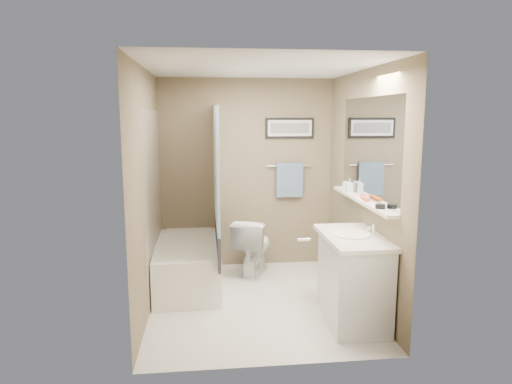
{
  "coord_description": "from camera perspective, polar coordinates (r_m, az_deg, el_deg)",
  "views": [
    {
      "loc": [
        -0.52,
        -4.52,
        1.95
      ],
      "look_at": [
        0.0,
        0.15,
        1.15
      ],
      "focal_mm": 32.0,
      "sensor_mm": 36.0,
      "label": 1
    }
  ],
  "objects": [
    {
      "name": "towel",
      "position": [
        5.87,
        4.21,
        1.51
      ],
      "size": [
        0.34,
        0.05,
        0.44
      ],
      "primitive_type": "cube",
      "color": "#819DBC",
      "rests_on": "towel_bar"
    },
    {
      "name": "towel_bar",
      "position": [
        5.87,
        4.2,
        3.27
      ],
      "size": [
        0.6,
        0.02,
        0.02
      ],
      "primitive_type": "cylinder",
      "rotation": [
        0.0,
        1.57,
        0.0
      ],
      "color": "silver",
      "rests_on": "wall_back"
    },
    {
      "name": "faucet_knob",
      "position": [
        4.5,
        14.04,
        -4.51
      ],
      "size": [
        0.05,
        0.05,
        0.05
      ],
      "primitive_type": "sphere",
      "color": "white",
      "rests_on": "countertop"
    },
    {
      "name": "bathtub",
      "position": [
        5.39,
        -8.58,
        -8.84
      ],
      "size": [
        0.74,
        1.52,
        0.5
      ],
      "primitive_type": "cube",
      "rotation": [
        0.0,
        0.0,
        0.03
      ],
      "color": "white",
      "rests_on": "ground"
    },
    {
      "name": "mirror",
      "position": [
        4.66,
        13.91,
        5.34
      ],
      "size": [
        0.02,
        1.6,
        1.0
      ],
      "primitive_type": "cube",
      "color": "silver",
      "rests_on": "wall_right"
    },
    {
      "name": "curtain_upper",
      "position": [
        5.05,
        -4.97,
        3.38
      ],
      "size": [
        0.03,
        1.45,
        1.28
      ],
      "primitive_type": "cube",
      "color": "white",
      "rests_on": "curtain_rod"
    },
    {
      "name": "pink_comb",
      "position": [
        4.91,
        12.18,
        -0.28
      ],
      "size": [
        0.04,
        0.16,
        0.01
      ],
      "primitive_type": "cube",
      "rotation": [
        0.0,
        0.0,
        -0.03
      ],
      "color": "#FF9BC3",
      "rests_on": "shelf"
    },
    {
      "name": "art_frame",
      "position": [
        5.85,
        4.23,
        7.97
      ],
      "size": [
        0.62,
        0.02,
        0.26
      ],
      "primitive_type": "cube",
      "color": "black",
      "rests_on": "wall_back"
    },
    {
      "name": "tub_rim",
      "position": [
        5.31,
        -8.65,
        -6.28
      ],
      "size": [
        0.56,
        1.36,
        0.02
      ],
      "primitive_type": "cube",
      "color": "silver",
      "rests_on": "bathtub"
    },
    {
      "name": "vanity",
      "position": [
        4.49,
        12.04,
        -10.75
      ],
      "size": [
        0.54,
        0.92,
        0.8
      ],
      "primitive_type": "cube",
      "rotation": [
        0.0,
        0.0,
        -0.05
      ],
      "color": "silver",
      "rests_on": "ground"
    },
    {
      "name": "curtain_rod",
      "position": [
        5.02,
        -5.08,
        10.77
      ],
      "size": [
        0.02,
        1.55,
        0.02
      ],
      "primitive_type": "cylinder",
      "rotation": [
        1.57,
        0.0,
        0.0
      ],
      "color": "silver",
      "rests_on": "wall_left"
    },
    {
      "name": "sink_basin",
      "position": [
        4.35,
        12.0,
        -5.22
      ],
      "size": [
        0.34,
        0.34,
        0.01
      ],
      "primitive_type": "cylinder",
      "color": "white",
      "rests_on": "countertop"
    },
    {
      "name": "art_image",
      "position": [
        5.83,
        4.26,
        7.97
      ],
      "size": [
        0.5,
        0.0,
        0.13
      ],
      "primitive_type": "cube",
      "color": "#595959",
      "rests_on": "art_mat"
    },
    {
      "name": "shelf",
      "position": [
        4.71,
        13.03,
        -0.97
      ],
      "size": [
        0.12,
        1.6,
        0.03
      ],
      "primitive_type": "cube",
      "color": "silver",
      "rests_on": "wall_right"
    },
    {
      "name": "soap_bottle",
      "position": [
        5.06,
        11.62,
        0.82
      ],
      "size": [
        0.07,
        0.07,
        0.15
      ],
      "primitive_type": "imported",
      "rotation": [
        0.0,
        0.0,
        -0.05
      ],
      "color": "#999999",
      "rests_on": "shelf"
    },
    {
      "name": "wall_right",
      "position": [
        4.85,
        12.99,
        0.52
      ],
      "size": [
        0.04,
        2.5,
        2.4
      ],
      "primitive_type": "cube",
      "color": "brown",
      "rests_on": "ground"
    },
    {
      "name": "door_handle",
      "position": [
        3.54,
        5.99,
        -5.95
      ],
      "size": [
        0.1,
        0.02,
        0.02
      ],
      "primitive_type": "cylinder",
      "rotation": [
        0.0,
        1.57,
        0.0
      ],
      "color": "silver",
      "rests_on": "door"
    },
    {
      "name": "wall_left",
      "position": [
        4.61,
        -13.25,
        0.05
      ],
      "size": [
        0.04,
        2.5,
        2.4
      ],
      "primitive_type": "cube",
      "color": "brown",
      "rests_on": "ground"
    },
    {
      "name": "toilet",
      "position": [
        5.65,
        -0.35,
        -6.74
      ],
      "size": [
        0.62,
        0.79,
        0.71
      ],
      "primitive_type": "imported",
      "rotation": [
        0.0,
        0.0,
        2.78
      ],
      "color": "white",
      "rests_on": "ground"
    },
    {
      "name": "door",
      "position": [
        3.57,
        11.37,
        -5.93
      ],
      "size": [
        0.8,
        0.02,
        2.0
      ],
      "primitive_type": "cube",
      "color": "silver",
      "rests_on": "wall_front"
    },
    {
      "name": "glass_jar",
      "position": [
        5.18,
        11.2,
        0.76
      ],
      "size": [
        0.08,
        0.08,
        0.1
      ],
      "primitive_type": "cylinder",
      "color": "silver",
      "rests_on": "shelf"
    },
    {
      "name": "art_mat",
      "position": [
        5.83,
        4.25,
        7.97
      ],
      "size": [
        0.56,
        0.0,
        0.2
      ],
      "primitive_type": "cube",
      "color": "white",
      "rests_on": "art_frame"
    },
    {
      "name": "tile_surround",
      "position": [
        5.14,
        -12.64,
        -1.23
      ],
      "size": [
        0.02,
        1.55,
        2.0
      ],
      "primitive_type": "cube",
      "color": "tan",
      "rests_on": "wall_left"
    },
    {
      "name": "wall_front",
      "position": [
        3.41,
        2.57,
        -3.03
      ],
      "size": [
        2.2,
        0.04,
        2.4
      ],
      "primitive_type": "cube",
      "color": "brown",
      "rests_on": "ground"
    },
    {
      "name": "faucet_spout",
      "position": [
        4.4,
        14.5,
        -4.56
      ],
      "size": [
        0.02,
        0.02,
        0.1
      ],
      "primitive_type": "cylinder",
      "color": "white",
      "rests_on": "countertop"
    },
    {
      "name": "curtain_lower",
      "position": [
        5.2,
        -4.84,
        -5.64
      ],
      "size": [
        0.03,
        1.45,
        0.36
      ],
      "primitive_type": "cube",
      "color": "#223040",
      "rests_on": "curtain_rod"
    },
    {
      "name": "wall_back",
      "position": [
        5.82,
        -1.18,
        2.25
      ],
      "size": [
        2.2,
        0.04,
        2.4
      ],
      "primitive_type": "cube",
      "color": "brown",
      "rests_on": "ground"
    },
    {
      "name": "candle_bowl_near",
      "position": [
        4.24,
        15.27,
        -1.74
      ],
      "size": [
        0.09,
        0.09,
        0.04
      ],
      "primitive_type": "cylinder",
      "color": "black",
      "rests_on": "shelf"
    },
    {
      "name": "countertop",
      "position": [
        4.36,
        12.11,
        -5.57
      ],
      "size": [
        0.54,
        0.96,
        0.04
      ],
      "primitive_type": "cube",
      "color": "silver",
      "rests_on": "vanity"
    },
    {
      "name": "ground",
      "position": [
        4.94,
        0.2,
        -13.55
      ],
      "size": [
        2.5,
        2.5,
        0.0
      ],
      "primitive_type": "plane",
      "color": "silver",
      "rests_on": "ground"
    },
    {
      "name": "hair_brush_front",
      "position": [
        4.61,
        13.45,
        -0.75
      ],
      "size": [
        0.06,
        0.22,
        0.04
      ],
      "primitive_type": "cylinder",
      "rotation": [
        1.57,
        0.0,
        -0.08
      ],
      "color": "#DD561F",
      "rests_on": "shelf"
    },
    {
      "name": "ceiling",
      "position": [
        4.57,
        0.22,
        15.08
      ],
      "size": [
        2.2,
        2.5,
        0.04
      ],
      "primitive_type": "cube",
      "color": "white",
      "rests_on": "wall_back"
    }
  ]
}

